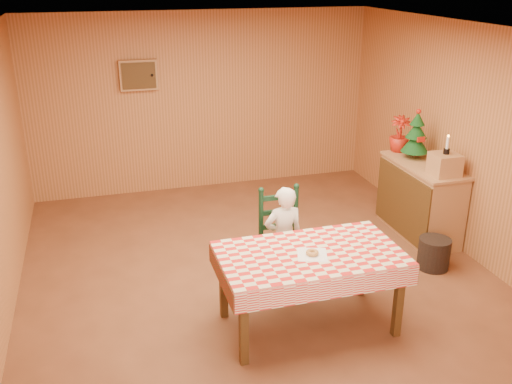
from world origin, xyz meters
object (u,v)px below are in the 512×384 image
shelf_unit (420,199)px  christmas_tree (416,136)px  ladder_chair (282,241)px  crate (445,164)px  seated_child (283,238)px  dining_table (310,260)px  storage_bin (434,253)px

shelf_unit → christmas_tree: christmas_tree is taller
ladder_chair → crate: crate is taller
ladder_chair → christmas_tree: bearing=24.6°
seated_child → crate: crate is taller
dining_table → seated_child: seated_child is taller
shelf_unit → storage_bin: (-0.29, -0.83, -0.29)m
christmas_tree → shelf_unit: bearing=-92.0°
christmas_tree → dining_table: bearing=-139.9°
shelf_unit → ladder_chair: bearing=-161.4°
storage_bin → christmas_tree: bearing=74.4°
dining_table → crate: 2.34m
dining_table → crate: size_ratio=5.52×
christmas_tree → storage_bin: 1.53m
christmas_tree → storage_bin: christmas_tree is taller
storage_bin → dining_table: bearing=-159.8°
dining_table → shelf_unit: 2.53m
dining_table → christmas_tree: 2.73m
crate → christmas_tree: size_ratio=0.48×
crate → storage_bin: size_ratio=0.85×
shelf_unit → crate: bearing=-88.8°
shelf_unit → dining_table: bearing=-144.2°
shelf_unit → crate: crate is taller
ladder_chair → seated_child: (-0.00, -0.06, 0.06)m
dining_table → ladder_chair: 0.81m
dining_table → storage_bin: size_ratio=4.70×
crate → storage_bin: (-0.30, -0.43, -0.88)m
ladder_chair → crate: (2.05, 0.29, 0.55)m
seated_child → shelf_unit: size_ratio=0.91×
seated_child → christmas_tree: (2.05, 0.99, 0.65)m
shelf_unit → storage_bin: size_ratio=3.52×
christmas_tree → crate: bearing=-90.0°
seated_child → christmas_tree: 2.37m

